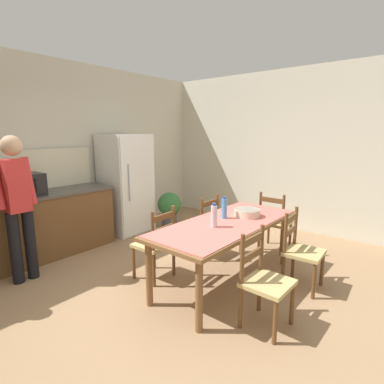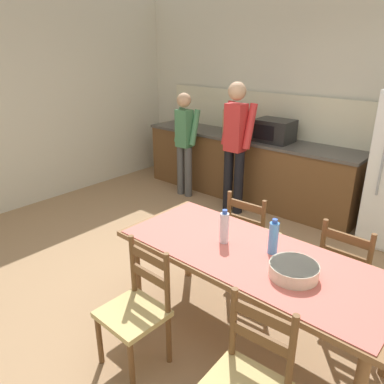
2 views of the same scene
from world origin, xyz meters
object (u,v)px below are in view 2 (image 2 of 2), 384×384
object	(u,v)px
chair_side_far_right	(347,273)
person_at_sink	(185,140)
person_at_counter	(235,142)
bottle_off_centre	(273,237)
chair_side_near_left	(136,310)
microwave	(274,131)
paper_bag	(232,122)
chair_side_near_right	(247,384)
dining_table	(251,263)
serving_bowl	(294,270)
chair_side_far_left	(251,237)
bottle_near_centre	(224,227)

from	to	relation	value
chair_side_far_right	person_at_sink	bearing A→B (deg)	-22.00
person_at_sink	person_at_counter	distance (m)	0.92
bottle_off_centre	chair_side_near_left	world-z (taller)	bottle_off_centre
bottle_off_centre	microwave	bearing A→B (deg)	119.47
paper_bag	person_at_sink	size ratio (longest dim) A/B	0.23
microwave	bottle_off_centre	distance (m)	2.71
bottle_off_centre	person_at_sink	xyz separation A→B (m)	(-2.52, 1.86, -0.01)
person_at_sink	paper_bag	bearing A→B (deg)	-45.48
chair_side_far_right	chair_side_near_left	distance (m)	1.72
chair_side_near_right	person_at_counter	xyz separation A→B (m)	(-1.95, 2.67, 0.54)
microwave	person_at_counter	size ratio (longest dim) A/B	0.29
dining_table	chair_side_near_left	size ratio (longest dim) A/B	2.28
chair_side_near_left	serving_bowl	bearing A→B (deg)	39.26
dining_table	serving_bowl	size ratio (longest dim) A/B	6.47
paper_bag	chair_side_far_left	distance (m)	2.36
person_at_sink	person_at_counter	bearing A→B (deg)	-91.18
paper_bag	chair_side_far_right	size ratio (longest dim) A/B	0.40
serving_bowl	person_at_counter	xyz separation A→B (m)	(-1.86, 2.01, 0.18)
chair_side_far_left	chair_side_near_left	bearing A→B (deg)	86.64
chair_side_near_right	person_at_sink	distance (m)	3.95
serving_bowl	person_at_sink	size ratio (longest dim) A/B	0.21
microwave	person_at_counter	distance (m)	0.59
chair_side_near_left	person_at_counter	size ratio (longest dim) A/B	0.52
microwave	person_at_sink	xyz separation A→B (m)	(-1.19, -0.50, -0.22)
bottle_off_centre	chair_side_near_right	bearing A→B (deg)	-67.61
dining_table	chair_side_near_right	world-z (taller)	chair_side_near_right
dining_table	chair_side_far_right	distance (m)	0.89
person_at_counter	person_at_sink	bearing A→B (deg)	88.82
chair_side_near_left	person_at_counter	xyz separation A→B (m)	(-1.02, 2.66, 0.54)
microwave	chair_side_far_left	world-z (taller)	microwave
person_at_counter	serving_bowl	bearing A→B (deg)	-137.30
chair_side_near_left	microwave	bearing A→B (deg)	104.89
paper_bag	chair_side_near_left	distance (m)	3.54
chair_side_far_right	person_at_sink	xyz separation A→B (m)	(-2.89, 1.25, 0.43)
microwave	person_at_counter	xyz separation A→B (m)	(-0.27, -0.52, -0.10)
bottle_near_centre	person_at_sink	world-z (taller)	person_at_sink
chair_side_near_right	microwave	bearing A→B (deg)	114.69
chair_side_far_right	person_at_counter	world-z (taller)	person_at_counter
person_at_sink	dining_table	bearing A→B (deg)	-129.10
person_at_counter	chair_side_far_right	bearing A→B (deg)	-121.90
chair_side_far_left	person_at_counter	xyz separation A→B (m)	(-1.05, 1.21, 0.54)
dining_table	chair_side_near_left	xyz separation A→B (m)	(-0.47, -0.71, -0.24)
bottle_off_centre	person_at_counter	bearing A→B (deg)	131.11
microwave	chair_side_far_right	bearing A→B (deg)	-45.76
dining_table	bottle_off_centre	size ratio (longest dim) A/B	7.67
microwave	dining_table	world-z (taller)	microwave
bottle_near_centre	person_at_counter	size ratio (longest dim) A/B	0.15
bottle_near_centre	chair_side_far_left	world-z (taller)	bottle_near_centre
chair_side_far_right	bottle_off_centre	bearing A→B (deg)	60.07
paper_bag	chair_side_far_right	xyz separation A→B (m)	(2.39, -1.74, -0.68)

